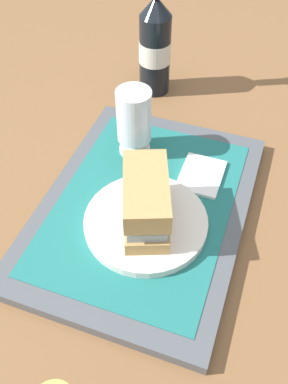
{
  "coord_description": "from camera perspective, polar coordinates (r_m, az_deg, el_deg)",
  "views": [
    {
      "loc": [
        -0.42,
        -0.15,
        0.55
      ],
      "look_at": [
        0.0,
        0.0,
        0.05
      ],
      "focal_mm": 39.88,
      "sensor_mm": 36.0,
      "label": 1
    }
  ],
  "objects": [
    {
      "name": "tray",
      "position": [
        0.7,
        0.0,
        -2.2
      ],
      "size": [
        0.44,
        0.32,
        0.02
      ],
      "primitive_type": "cube",
      "color": "#4C5156",
      "rests_on": "ground_plane"
    },
    {
      "name": "napkin_folded",
      "position": [
        0.73,
        7.67,
        2.24
      ],
      "size": [
        0.09,
        0.07,
        0.01
      ],
      "primitive_type": "cube",
      "color": "white",
      "rests_on": "placemat"
    },
    {
      "name": "beer_bottle",
      "position": [
        0.91,
        1.48,
        19.04
      ],
      "size": [
        0.07,
        0.07,
        0.27
      ],
      "color": "black",
      "rests_on": "ground_plane"
    },
    {
      "name": "sandwich",
      "position": [
        0.62,
        0.25,
        -0.95
      ],
      "size": [
        0.14,
        0.11,
        0.08
      ],
      "rotation": [
        0.0,
        0.0,
        0.37
      ],
      "color": "tan",
      "rests_on": "plate"
    },
    {
      "name": "placemat",
      "position": [
        0.69,
        0.0,
        -1.63
      ],
      "size": [
        0.38,
        0.27,
        0.0
      ],
      "primitive_type": "cube",
      "color": "#1E6B66",
      "rests_on": "tray"
    },
    {
      "name": "beer_glass",
      "position": [
        0.73,
        -1.34,
        9.58
      ],
      "size": [
        0.06,
        0.06,
        0.12
      ],
      "color": "silver",
      "rests_on": "placemat"
    },
    {
      "name": "plate",
      "position": [
        0.65,
        0.25,
        -4.05
      ],
      "size": [
        0.19,
        0.19,
        0.01
      ],
      "primitive_type": "cylinder",
      "color": "silver",
      "rests_on": "placemat"
    },
    {
      "name": "ground_plane",
      "position": [
        0.7,
        0.0,
        -2.72
      ],
      "size": [
        3.0,
        3.0,
        0.0
      ],
      "primitive_type": "plane",
      "color": "brown"
    }
  ]
}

